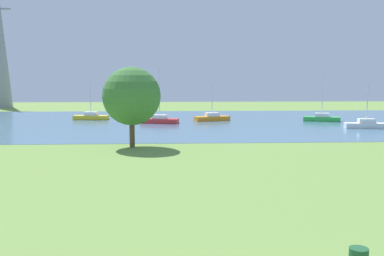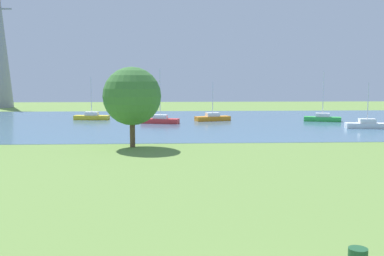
{
  "view_description": "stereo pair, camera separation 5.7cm",
  "coord_description": "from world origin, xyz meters",
  "views": [
    {
      "loc": [
        -2.16,
        -9.47,
        5.72
      ],
      "look_at": [
        -0.86,
        15.34,
        3.0
      ],
      "focal_mm": 42.07,
      "sensor_mm": 36.0,
      "label": 1
    },
    {
      "loc": [
        -2.1,
        -9.47,
        5.72
      ],
      "look_at": [
        -0.86,
        15.34,
        3.0
      ],
      "focal_mm": 42.07,
      "sensor_mm": 36.0,
      "label": 2
    }
  ],
  "objects": [
    {
      "name": "tree_mid_shore",
      "position": [
        -5.23,
        28.14,
        4.27
      ],
      "size": [
        4.86,
        4.86,
        6.72
      ],
      "color": "brown",
      "rests_on": "ground"
    },
    {
      "name": "sailboat_green",
      "position": [
        18.46,
        49.83,
        0.46
      ],
      "size": [
        5.02,
        3.03,
        6.77
      ],
      "color": "green",
      "rests_on": "water_surface"
    },
    {
      "name": "water_surface",
      "position": [
        0.0,
        50.0,
        0.01
      ],
      "size": [
        140.0,
        40.0,
        0.02
      ],
      "primitive_type": "cube",
      "color": "slate",
      "rests_on": "ground"
    },
    {
      "name": "sailboat_white",
      "position": [
        20.74,
        41.19,
        0.44
      ],
      "size": [
        4.97,
        2.23,
        5.28
      ],
      "color": "white",
      "rests_on": "water_surface"
    },
    {
      "name": "ground_plane",
      "position": [
        0.0,
        22.0,
        0.0
      ],
      "size": [
        160.0,
        160.0,
        0.0
      ],
      "primitive_type": "plane",
      "color": "olive"
    },
    {
      "name": "sailboat_orange",
      "position": [
        3.75,
        51.37,
        0.44
      ],
      "size": [
        5.03,
        2.86,
        5.22
      ],
      "color": "orange",
      "rests_on": "water_surface"
    },
    {
      "name": "sailboat_red",
      "position": [
        -3.32,
        48.15,
        0.46
      ],
      "size": [
        5.02,
        2.6,
        7.01
      ],
      "color": "red",
      "rests_on": "water_surface"
    },
    {
      "name": "sailboat_yellow",
      "position": [
        -13.0,
        53.74,
        0.45
      ],
      "size": [
        4.94,
        2.06,
        5.93
      ],
      "color": "yellow",
      "rests_on": "water_surface"
    }
  ]
}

